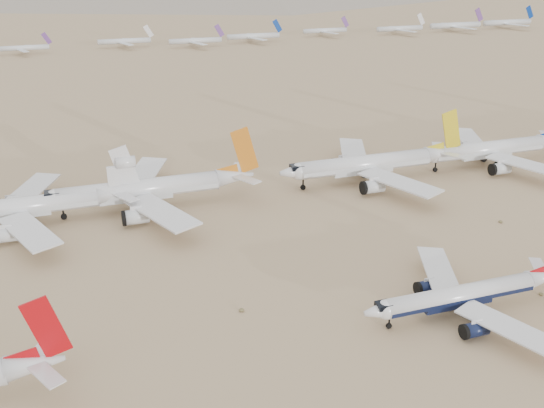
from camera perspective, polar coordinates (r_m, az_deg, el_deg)
The scene contains 7 objects.
ground at distance 110.67m, azimuth 14.89°, elevation -10.85°, with size 7000.00×7000.00×0.00m, color #88714F.
main_airliner at distance 113.50m, azimuth 18.01°, elevation -8.05°, with size 39.25×38.34×13.85m.
row2_navy_widebody at distance 191.37m, azimuth 20.17°, elevation 4.90°, with size 49.73×48.63×17.69m.
row2_gold_tail at distance 168.98m, azimuth 9.44°, elevation 3.79°, with size 51.86×50.71×18.46m.
row2_orange_tail at distance 152.03m, azimuth -11.47°, elevation 1.43°, with size 52.53×51.39×18.74m.
row2_white_trijet at distance 150.94m, azimuth -21.82°, elevation -0.11°, with size 48.83×47.72×17.30m.
distant_storage_row at distance 408.73m, azimuth -8.69°, elevation 15.11°, with size 580.05×60.03×15.24m.
Camera 1 is at (-54.79, -74.62, 60.64)m, focal length 40.00 mm.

